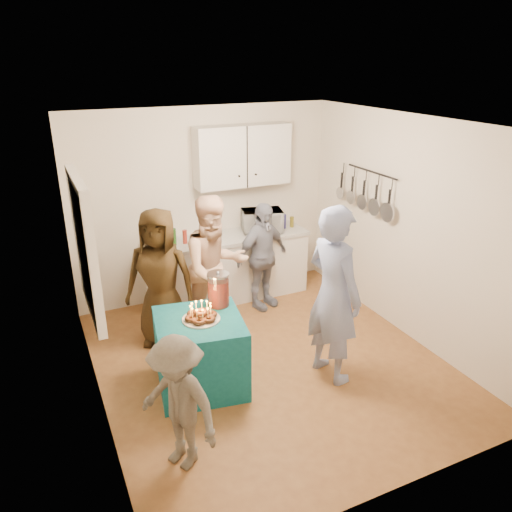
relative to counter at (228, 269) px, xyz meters
name	(u,v)px	position (x,y,z in m)	size (l,w,h in m)	color
floor	(269,362)	(-0.20, -1.70, -0.43)	(4.00, 4.00, 0.00)	brown
ceiling	(272,123)	(-0.20, -1.70, 2.17)	(4.00, 4.00, 0.00)	white
back_wall	(205,205)	(-0.20, 0.30, 0.87)	(3.60, 3.60, 0.00)	silver
left_wall	(88,286)	(-2.00, -1.70, 0.87)	(4.00, 4.00, 0.00)	silver
right_wall	(409,230)	(1.60, -1.70, 0.87)	(4.00, 4.00, 0.00)	silver
window_night	(83,248)	(-1.97, -1.40, 1.12)	(0.04, 1.00, 1.20)	black
counter	(228,269)	(0.00, 0.00, 0.00)	(2.20, 0.58, 0.86)	white
countertop	(227,238)	(0.00, 0.00, 0.46)	(2.24, 0.62, 0.05)	beige
upper_cabinet	(243,156)	(0.30, 0.15, 1.52)	(1.30, 0.30, 0.80)	white
pot_rack	(369,192)	(1.52, -1.00, 1.17)	(0.12, 1.00, 0.60)	black
microwave	(262,221)	(0.52, 0.00, 0.63)	(0.54, 0.37, 0.30)	white
party_table	(200,353)	(-1.02, -1.77, -0.05)	(0.85, 0.85, 0.76)	#0F5964
donut_cake	(201,312)	(-0.99, -1.77, 0.42)	(0.38, 0.38, 0.18)	#381C0C
punch_jar	(218,290)	(-0.72, -1.55, 0.50)	(0.22, 0.22, 0.34)	red
man_birthday	(334,295)	(0.29, -2.16, 0.51)	(0.69, 0.45, 1.89)	#8D9CCD
woman_back_left	(160,278)	(-1.13, -0.75, 0.39)	(0.80, 0.52, 1.64)	#523917
woman_back_center	(215,269)	(-0.51, -0.90, 0.45)	(0.85, 0.66, 1.75)	tan
woman_back_right	(262,256)	(0.31, -0.45, 0.30)	(0.85, 0.35, 1.45)	#101837
child_near_left	(178,403)	(-1.52, -2.71, 0.17)	(0.78, 0.45, 1.20)	#4F483F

